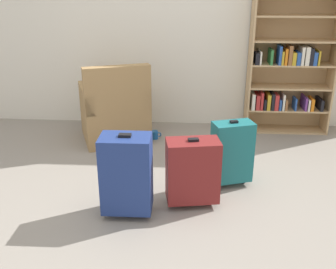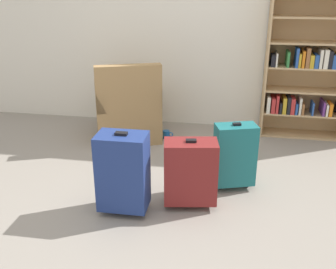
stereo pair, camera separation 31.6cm
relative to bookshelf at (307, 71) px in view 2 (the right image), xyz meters
The scene contains 8 objects.
ground_plane 2.54m from the bookshelf, 125.81° to the right, with size 9.57×9.57×0.00m, color gray.
back_wall 1.53m from the bookshelf, behind, with size 5.47×0.10×2.60m, color silver.
bookshelf is the anchor object (origin of this frame).
armchair 2.08m from the bookshelf, 167.35° to the right, with size 0.91×0.91×0.90m.
mug 1.75m from the bookshelf, 164.90° to the right, with size 0.12×0.08×0.10m.
suitcase_teal 1.69m from the bookshelf, 117.44° to the right, with size 0.38×0.28×0.61m.
suitcase_navy_blue 2.58m from the bookshelf, 128.82° to the right, with size 0.38×0.26×0.67m.
suitcase_dark_red 2.16m from the bookshelf, 121.22° to the right, with size 0.45×0.29×0.58m.
Camera 2 is at (0.63, -2.59, 1.72)m, focal length 41.74 mm.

